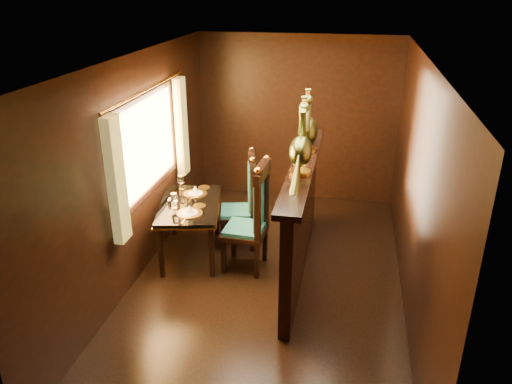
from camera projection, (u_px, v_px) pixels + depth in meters
The scene contains 8 objects.
ground at pixel (268, 280), 5.77m from camera, with size 5.00×5.00×0.00m, color black.
room_shell at pixel (262, 149), 5.18m from camera, with size 3.04×5.04×2.52m.
partition at pixel (301, 216), 5.70m from camera, with size 0.26×2.70×1.36m.
dining_table at pixel (189, 208), 6.08m from camera, with size 0.95×1.31×0.90m.
chair_left at pixel (255, 214), 5.74m from camera, with size 0.52×0.55×1.38m.
chair_right at pixel (246, 198), 6.30m from camera, with size 0.55×0.57×1.28m.
peacock_left at pixel (301, 138), 4.99m from camera, with size 0.24×0.65×0.77m, color #194C2A, non-canonical shape.
peacock_right at pixel (308, 119), 5.67m from camera, with size 0.24×0.65×0.77m, color #194C2A, non-canonical shape.
Camera 1 is at (0.80, -4.83, 3.22)m, focal length 35.00 mm.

